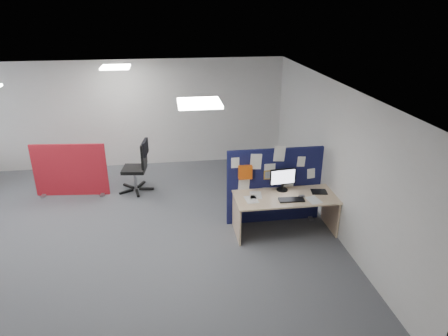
{
  "coord_description": "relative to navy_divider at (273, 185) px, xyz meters",
  "views": [
    {
      "loc": [
        1.55,
        -6.48,
        4.0
      ],
      "look_at": [
        2.58,
        0.56,
        1.0
      ],
      "focal_mm": 32.0,
      "sensor_mm": 36.0,
      "label": 1
    }
  ],
  "objects": [
    {
      "name": "paper_tray",
      "position": [
        0.78,
        -0.35,
        -0.02
      ],
      "size": [
        0.31,
        0.26,
        0.01
      ],
      "primitive_type": "cube",
      "rotation": [
        0.0,
        0.0,
        -0.16
      ],
      "color": "black",
      "rests_on": "main_desk"
    },
    {
      "name": "office_chair",
      "position": [
        -2.59,
        1.72,
        -0.09
      ],
      "size": [
        0.77,
        0.78,
        1.18
      ],
      "rotation": [
        0.0,
        0.0,
        -0.13
      ],
      "color": "black",
      "rests_on": "floor"
    },
    {
      "name": "wall_back",
      "position": [
        -3.46,
        3.35,
        0.59
      ],
      "size": [
        9.0,
        0.02,
        2.7
      ],
      "primitive_type": "cube",
      "color": "silver",
      "rests_on": "floor"
    },
    {
      "name": "desk_papers",
      "position": [
        -0.12,
        -0.46,
        -0.03
      ],
      "size": [
        1.34,
        0.67,
        0.0
      ],
      "color": "white",
      "rests_on": "main_desk"
    },
    {
      "name": "ceiling",
      "position": [
        -3.46,
        -0.15,
        1.94
      ],
      "size": [
        9.0,
        7.0,
        0.02
      ],
      "primitive_type": "cube",
      "color": "white",
      "rests_on": "wall_back"
    },
    {
      "name": "monitor_main",
      "position": [
        0.13,
        -0.17,
        0.21
      ],
      "size": [
        0.49,
        0.2,
        0.43
      ],
      "rotation": [
        0.0,
        0.0,
        0.09
      ],
      "color": "black",
      "rests_on": "main_desk"
    },
    {
      "name": "navy_divider",
      "position": [
        0.0,
        0.0,
        0.0
      ],
      "size": [
        1.82,
        0.3,
        1.56
      ],
      "color": "#12103C",
      "rests_on": "floor"
    },
    {
      "name": "mouse",
      "position": [
        0.4,
        -0.49,
        -0.01
      ],
      "size": [
        0.11,
        0.08,
        0.03
      ],
      "primitive_type": "cube",
      "rotation": [
        0.0,
        0.0,
        0.19
      ],
      "color": "gray",
      "rests_on": "main_desk"
    },
    {
      "name": "main_desk",
      "position": [
        0.12,
        -0.38,
        -0.2
      ],
      "size": [
        1.85,
        0.82,
        0.73
      ],
      "color": "#D2A787",
      "rests_on": "floor"
    },
    {
      "name": "wall_right",
      "position": [
        1.04,
        -0.15,
        0.59
      ],
      "size": [
        0.02,
        7.0,
        2.7
      ],
      "primitive_type": "cube",
      "color": "silver",
      "rests_on": "floor"
    },
    {
      "name": "keyboard",
      "position": [
        0.18,
        -0.59,
        -0.02
      ],
      "size": [
        0.46,
        0.21,
        0.02
      ],
      "primitive_type": "cube",
      "rotation": [
        0.0,
        0.0,
        -0.06
      ],
      "color": "black",
      "rests_on": "main_desk"
    },
    {
      "name": "red_divider",
      "position": [
        -4.07,
        1.73,
        -0.18
      ],
      "size": [
        1.58,
        0.3,
        1.19
      ],
      "rotation": [
        0.0,
        0.0,
        -0.1
      ],
      "color": "maroon",
      "rests_on": "floor"
    },
    {
      "name": "wall_front",
      "position": [
        -3.46,
        -3.65,
        0.59
      ],
      "size": [
        9.0,
        0.02,
        2.7
      ],
      "primitive_type": "cube",
      "color": "silver",
      "rests_on": "floor"
    },
    {
      "name": "floor",
      "position": [
        -3.46,
        -0.15,
        -0.76
      ],
      "size": [
        9.0,
        9.0,
        0.0
      ],
      "primitive_type": "plane",
      "color": "#515459",
      "rests_on": "ground"
    },
    {
      "name": "ceiling_lights",
      "position": [
        -3.12,
        0.51,
        1.91
      ],
      "size": [
        4.1,
        4.1,
        0.04
      ],
      "color": "white",
      "rests_on": "ceiling"
    }
  ]
}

